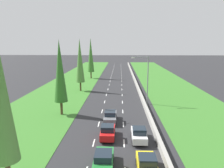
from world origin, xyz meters
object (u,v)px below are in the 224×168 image
(poplar_tree_third, at_px, (80,61))
(white_hatchback_right_lane, at_px, (139,134))
(green_sedan_centre_lane, at_px, (104,160))
(poplar_tree_second, at_px, (60,71))
(grey_sedan_centre_lane, at_px, (110,116))
(poplar_tree_nearest, at_px, (1,99))
(street_light_mast, at_px, (146,77))
(red_hatchback_centre_lane, at_px, (108,132))
(yellow_hatchback_right_lane, at_px, (147,164))
(poplar_tree_fourth, at_px, (91,55))

(poplar_tree_third, bearing_deg, white_hatchback_right_lane, -66.68)
(green_sedan_centre_lane, bearing_deg, white_hatchback_right_lane, 57.95)
(poplar_tree_second, bearing_deg, green_sedan_centre_lane, -62.68)
(green_sedan_centre_lane, distance_m, grey_sedan_centre_lane, 12.34)
(poplar_tree_nearest, bearing_deg, street_light_mast, 60.90)
(red_hatchback_centre_lane, distance_m, poplar_tree_nearest, 13.51)
(green_sedan_centre_lane, xyz_separation_m, poplar_tree_second, (-7.91, 15.31, 6.23))
(grey_sedan_centre_lane, bearing_deg, white_hatchback_right_lane, -60.24)
(yellow_hatchback_right_lane, distance_m, grey_sedan_centre_lane, 13.45)
(poplar_tree_second, xyz_separation_m, poplar_tree_fourth, (-0.07, 37.06, 0.52))
(poplar_tree_third, height_order, poplar_tree_fourth, poplar_tree_fourth)
(yellow_hatchback_right_lane, xyz_separation_m, poplar_tree_third, (-11.88, 33.72, 6.45))
(white_hatchback_right_lane, relative_size, grey_sedan_centre_lane, 0.87)
(poplar_tree_fourth, height_order, street_light_mast, poplar_tree_fourth)
(green_sedan_centre_lane, relative_size, white_hatchback_right_lane, 1.15)
(white_hatchback_right_lane, bearing_deg, street_light_mast, 81.02)
(yellow_hatchback_right_lane, bearing_deg, poplar_tree_fourth, 102.62)
(grey_sedan_centre_lane, height_order, poplar_tree_second, poplar_tree_second)
(poplar_tree_third, bearing_deg, green_sedan_centre_lane, -76.42)
(red_hatchback_centre_lane, bearing_deg, poplar_tree_nearest, -128.99)
(white_hatchback_right_lane, bearing_deg, poplar_tree_third, 113.32)
(grey_sedan_centre_lane, xyz_separation_m, street_light_mast, (6.20, 9.71, 4.42))
(red_hatchback_centre_lane, relative_size, poplar_tree_third, 0.31)
(poplar_tree_second, bearing_deg, poplar_tree_third, 90.33)
(poplar_tree_nearest, distance_m, street_light_mast, 28.34)
(red_hatchback_centre_lane, height_order, poplar_tree_nearest, poplar_tree_nearest)
(yellow_hatchback_right_lane, relative_size, poplar_tree_third, 0.31)
(green_sedan_centre_lane, xyz_separation_m, white_hatchback_right_lane, (3.72, 5.95, 0.02))
(poplar_tree_nearest, height_order, street_light_mast, poplar_tree_nearest)
(poplar_tree_second, bearing_deg, red_hatchback_centre_lane, -47.69)
(poplar_tree_second, height_order, street_light_mast, poplar_tree_second)
(yellow_hatchback_right_lane, bearing_deg, poplar_tree_third, 109.41)
(yellow_hatchback_right_lane, bearing_deg, green_sedan_centre_lane, 171.74)
(green_sedan_centre_lane, xyz_separation_m, poplar_tree_third, (-8.01, 33.16, 6.47))
(grey_sedan_centre_lane, height_order, poplar_tree_fourth, poplar_tree_fourth)
(yellow_hatchback_right_lane, xyz_separation_m, white_hatchback_right_lane, (-0.15, 6.51, 0.00))
(green_sedan_centre_lane, height_order, poplar_tree_nearest, poplar_tree_nearest)
(poplar_tree_fourth, bearing_deg, poplar_tree_third, -90.09)
(poplar_tree_second, relative_size, street_light_mast, 1.33)
(white_hatchback_right_lane, height_order, poplar_tree_third, poplar_tree_third)
(white_hatchback_right_lane, height_order, poplar_tree_fourth, poplar_tree_fourth)
(poplar_tree_nearest, relative_size, street_light_mast, 1.37)
(poplar_tree_third, xyz_separation_m, poplar_tree_fourth, (0.03, 19.21, 0.28))
(poplar_tree_fourth, bearing_deg, street_light_mast, -64.84)
(white_hatchback_right_lane, distance_m, grey_sedan_centre_lane, 7.36)
(red_hatchback_centre_lane, relative_size, poplar_tree_fourth, 0.30)
(poplar_tree_second, bearing_deg, grey_sedan_centre_lane, -20.42)
(poplar_tree_nearest, bearing_deg, red_hatchback_centre_lane, 51.01)
(green_sedan_centre_lane, height_order, poplar_tree_second, poplar_tree_second)
(red_hatchback_centre_lane, xyz_separation_m, poplar_tree_third, (-8.02, 26.55, 6.45))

